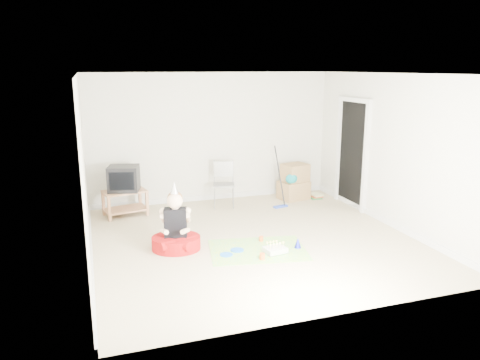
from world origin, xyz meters
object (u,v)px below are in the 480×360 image
object	(u,v)px
cardboard_boxes	(294,182)
birthday_cake	(275,250)
folding_chair	(224,185)
seated_woman	(176,235)
tv_stand	(125,201)
crt_tv	(124,178)

from	to	relation	value
cardboard_boxes	birthday_cake	xyz separation A→B (m)	(-1.50, -2.62, -0.31)
folding_chair	seated_woman	size ratio (longest dim) A/B	0.86
cardboard_boxes	birthday_cake	distance (m)	3.04
seated_woman	birthday_cake	xyz separation A→B (m)	(1.37, -0.61, -0.19)
seated_woman	birthday_cake	distance (m)	1.51
folding_chair	birthday_cake	distance (m)	2.57
tv_stand	folding_chair	xyz separation A→B (m)	(1.90, -0.03, 0.16)
tv_stand	crt_tv	bearing A→B (deg)	-45.00
seated_woman	crt_tv	bearing A→B (deg)	106.63
crt_tv	folding_chair	distance (m)	1.92
crt_tv	birthday_cake	world-z (taller)	crt_tv
cardboard_boxes	folding_chair	bearing A→B (deg)	-176.75
seated_woman	folding_chair	bearing A→B (deg)	55.62
tv_stand	cardboard_boxes	bearing A→B (deg)	1.02
tv_stand	seated_woman	xyz separation A→B (m)	(0.58, -1.95, -0.05)
crt_tv	seated_woman	bearing A→B (deg)	-59.10
crt_tv	cardboard_boxes	world-z (taller)	crt_tv
cardboard_boxes	seated_woman	xyz separation A→B (m)	(-2.87, -2.01, -0.12)
cardboard_boxes	seated_woman	size ratio (longest dim) A/B	0.69
folding_chair	birthday_cake	world-z (taller)	folding_chair
tv_stand	crt_tv	size ratio (longest dim) A/B	1.56
tv_stand	birthday_cake	bearing A→B (deg)	-52.71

